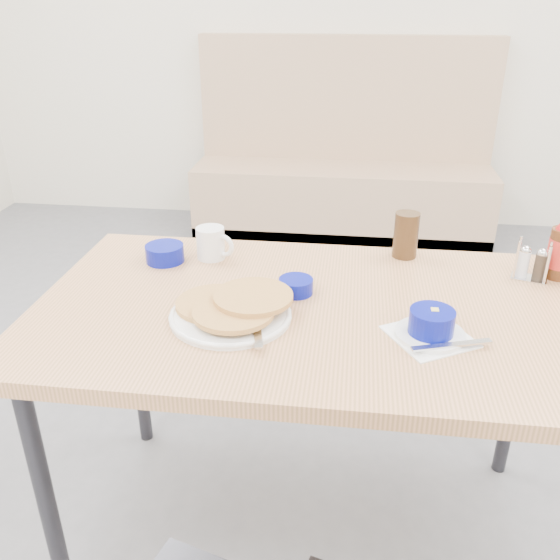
# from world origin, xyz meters

# --- Properties ---
(wall_back) EXTENTS (5.00, 0.06, 2.80)m
(wall_back) POSITION_xyz_m (0.00, 2.97, 1.40)
(wall_back) COLOR beige
(wall_back) RESTS_ON ground
(booth_bench) EXTENTS (1.90, 0.56, 1.22)m
(booth_bench) POSITION_xyz_m (0.00, 2.78, 0.35)
(booth_bench) COLOR tan
(booth_bench) RESTS_ON ground
(dining_table) EXTENTS (1.40, 0.80, 0.76)m
(dining_table) POSITION_xyz_m (0.00, 0.25, 0.70)
(dining_table) COLOR tan
(dining_table) RESTS_ON ground
(pancake_plate) EXTENTS (0.29, 0.30, 0.05)m
(pancake_plate) POSITION_xyz_m (-0.19, 0.17, 0.78)
(pancake_plate) COLOR white
(pancake_plate) RESTS_ON dining_table
(coffee_mug) EXTENTS (0.12, 0.08, 0.09)m
(coffee_mug) POSITION_xyz_m (-0.32, 0.50, 0.81)
(coffee_mug) COLOR white
(coffee_mug) RESTS_ON dining_table
(grits_setting) EXTENTS (0.24, 0.23, 0.07)m
(grits_setting) POSITION_xyz_m (0.27, 0.13, 0.79)
(grits_setting) COLOR white
(grits_setting) RESTS_ON dining_table
(creamer_bowl) EXTENTS (0.11, 0.11, 0.05)m
(creamer_bowl) POSITION_xyz_m (-0.45, 0.46, 0.78)
(creamer_bowl) COLOR #050E82
(creamer_bowl) RESTS_ON dining_table
(butter_bowl) EXTENTS (0.09, 0.09, 0.04)m
(butter_bowl) POSITION_xyz_m (-0.06, 0.31, 0.78)
(butter_bowl) COLOR #050E82
(butter_bowl) RESTS_ON dining_table
(amber_tumbler) EXTENTS (0.08, 0.08, 0.13)m
(amber_tumbler) POSITION_xyz_m (0.24, 0.59, 0.83)
(amber_tumbler) COLOR #392412
(amber_tumbler) RESTS_ON dining_table
(condiment_caddy) EXTENTS (0.10, 0.08, 0.11)m
(condiment_caddy) POSITION_xyz_m (0.56, 0.48, 0.80)
(condiment_caddy) COLOR silver
(condiment_caddy) RESTS_ON dining_table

